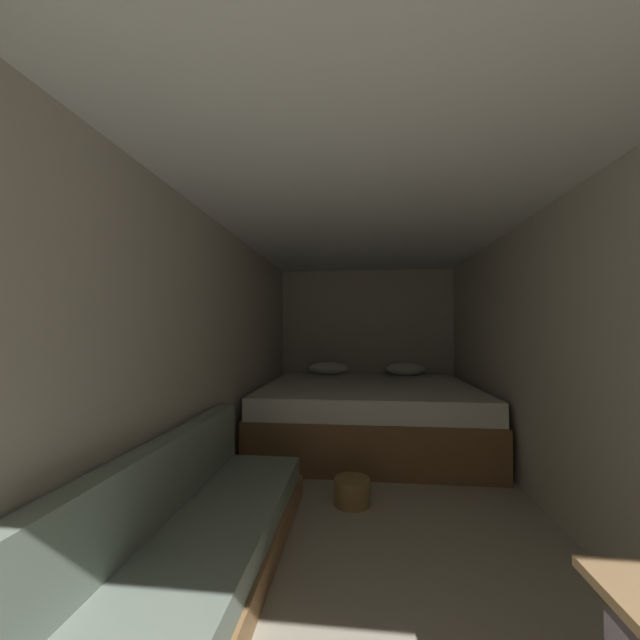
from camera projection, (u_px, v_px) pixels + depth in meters
ground_plane at (373, 523)px, 2.43m from camera, size 7.57×7.57×0.00m
wall_back at (366, 345)px, 5.26m from camera, size 2.50×0.05×2.12m
wall_left at (196, 360)px, 2.60m from camera, size 0.05×5.57×2.12m
wall_right at (569, 363)px, 2.33m from camera, size 0.05×5.57×2.12m
ceiling_slab at (372, 199)px, 2.49m from camera, size 2.50×5.57×0.05m
bed at (368, 413)px, 4.15m from camera, size 2.28×2.06×0.84m
sofa_left at (164, 580)px, 1.56m from camera, size 0.65×2.68×0.69m
wicker_basket at (352, 491)px, 2.70m from camera, size 0.26×0.26×0.19m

